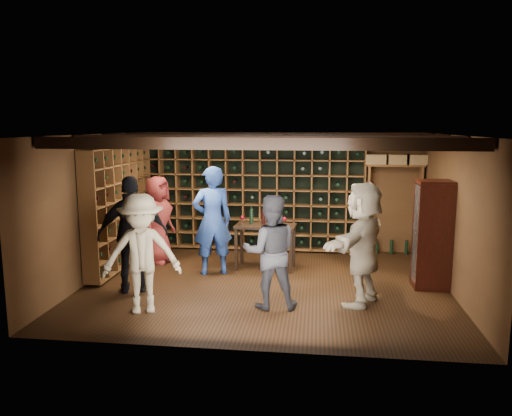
# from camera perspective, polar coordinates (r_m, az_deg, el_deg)

# --- Properties ---
(ground) EXTENTS (6.00, 6.00, 0.00)m
(ground) POSITION_cam_1_polar(r_m,az_deg,el_deg) (8.50, 1.03, -8.74)
(ground) COLOR black
(ground) RESTS_ON ground
(room_shell) EXTENTS (6.00, 6.00, 6.00)m
(room_shell) POSITION_cam_1_polar(r_m,az_deg,el_deg) (8.13, 1.12, 7.81)
(room_shell) COLOR #4F321B
(room_shell) RESTS_ON ground
(wine_rack_back) EXTENTS (4.65, 0.30, 2.20)m
(wine_rack_back) POSITION_cam_1_polar(r_m,az_deg,el_deg) (10.56, -0.45, 1.28)
(wine_rack_back) COLOR brown
(wine_rack_back) RESTS_ON ground
(wine_rack_left) EXTENTS (0.30, 2.65, 2.20)m
(wine_rack_left) POSITION_cam_1_polar(r_m,az_deg,el_deg) (9.70, -15.28, 0.21)
(wine_rack_left) COLOR brown
(wine_rack_left) RESTS_ON ground
(crate_shelf) EXTENTS (1.20, 0.32, 2.07)m
(crate_shelf) POSITION_cam_1_polar(r_m,az_deg,el_deg) (10.52, 15.61, 3.20)
(crate_shelf) COLOR brown
(crate_shelf) RESTS_ON ground
(display_cabinet) EXTENTS (0.55, 0.50, 1.75)m
(display_cabinet) POSITION_cam_1_polar(r_m,az_deg,el_deg) (8.63, 19.45, -3.12)
(display_cabinet) COLOR black
(display_cabinet) RESTS_ON ground
(man_blue_shirt) EXTENTS (0.84, 0.71, 1.95)m
(man_blue_shirt) POSITION_cam_1_polar(r_m,az_deg,el_deg) (8.91, -5.01, -1.44)
(man_blue_shirt) COLOR navy
(man_blue_shirt) RESTS_ON ground
(man_grey_suit) EXTENTS (0.89, 0.74, 1.67)m
(man_grey_suit) POSITION_cam_1_polar(r_m,az_deg,el_deg) (7.26, 1.66, -5.04)
(man_grey_suit) COLOR black
(man_grey_suit) RESTS_ON ground
(guest_red_floral) EXTENTS (0.73, 0.94, 1.69)m
(guest_red_floral) POSITION_cam_1_polar(r_m,az_deg,el_deg) (9.83, -11.15, -1.32)
(guest_red_floral) COLOR maroon
(guest_red_floral) RESTS_ON ground
(guest_woman_black) EXTENTS (1.19, 0.81, 1.87)m
(guest_woman_black) POSITION_cam_1_polar(r_m,az_deg,el_deg) (8.17, -13.87, -2.96)
(guest_woman_black) COLOR black
(guest_woman_black) RESTS_ON ground
(guest_khaki) EXTENTS (1.25, 0.95, 1.71)m
(guest_khaki) POSITION_cam_1_polar(r_m,az_deg,el_deg) (7.27, -12.95, -5.12)
(guest_khaki) COLOR #7C7156
(guest_khaki) RESTS_ON ground
(guest_beige) EXTENTS (1.25, 1.78, 1.85)m
(guest_beige) POSITION_cam_1_polar(r_m,az_deg,el_deg) (7.57, 12.11, -3.98)
(guest_beige) COLOR gray
(guest_beige) RESTS_ON ground
(tasting_table) EXTENTS (1.14, 0.62, 1.11)m
(tasting_table) POSITION_cam_1_polar(r_m,az_deg,el_deg) (9.24, 1.06, -2.50)
(tasting_table) COLOR black
(tasting_table) RESTS_ON ground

